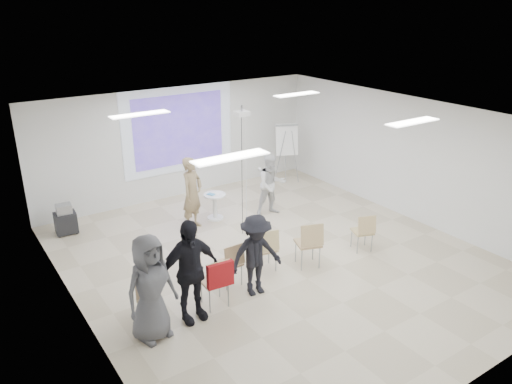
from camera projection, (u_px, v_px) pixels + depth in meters
floor at (277, 260)px, 10.57m from camera, size 8.00×9.00×0.10m
ceiling at (280, 116)px, 9.45m from camera, size 8.00×9.00×0.10m
wall_back at (179, 142)px, 13.53m from camera, size 8.00×0.10×3.00m
wall_left at (73, 244)px, 7.90m from camera, size 0.10×9.00×3.00m
wall_right at (412, 159)px, 12.13m from camera, size 0.10×9.00×3.00m
projection_halo at (179, 130)px, 13.35m from camera, size 3.20×0.01×2.30m
projection_image at (179, 130)px, 13.34m from camera, size 2.60×0.01×1.90m
pedestal_table at (215, 205)px, 12.32m from camera, size 0.73×0.73×0.68m
player_left at (192, 189)px, 11.62m from camera, size 0.88×0.79×1.99m
player_right at (271, 182)px, 12.44m from camera, size 0.95×0.82×1.74m
controller_left at (193, 172)px, 11.79m from camera, size 0.10×0.13×0.04m
controller_right at (260, 169)px, 12.43m from camera, size 0.06×0.12×0.04m
chair_far_left at (148, 293)px, 8.42m from camera, size 0.52×0.53×0.83m
chair_left_mid at (216, 279)px, 8.70m from camera, size 0.48×0.51×0.95m
chair_left_inner at (231, 261)px, 9.37m from camera, size 0.43×0.46×0.90m
chair_center at (266, 247)px, 9.88m from camera, size 0.51×0.53×0.92m
chair_right_inner at (310, 241)px, 10.00m from camera, size 0.61×0.63×1.00m
chair_right_far at (364, 230)px, 10.68m from camera, size 0.53×0.55×0.87m
red_jacket at (220, 275)px, 8.54m from camera, size 0.49×0.14×0.46m
laptop at (229, 261)px, 9.46m from camera, size 0.34×0.25×0.03m
audience_left at (189, 264)px, 8.20m from camera, size 1.25×0.77×2.11m
audience_mid at (256, 250)px, 9.00m from camera, size 1.21×0.75×1.78m
audience_outer at (150, 282)px, 7.76m from camera, size 1.10×0.85×2.02m
flipchart_easel at (287, 140)px, 14.41m from camera, size 0.71×0.57×1.77m
av_cart at (65, 220)px, 11.57m from camera, size 0.51×0.43×0.72m
ceiling_projector at (242, 120)px, 10.78m from camera, size 0.30×0.25×3.00m
fluor_panel_nw at (140, 114)px, 9.98m from camera, size 1.20×0.30×0.02m
fluor_panel_ne at (297, 94)px, 12.07m from camera, size 1.20×0.30×0.02m
fluor_panel_sw at (231, 157)px, 7.28m from camera, size 1.20×0.30×0.02m
fluor_panel_se at (413, 122)px, 9.36m from camera, size 1.20×0.30×0.02m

